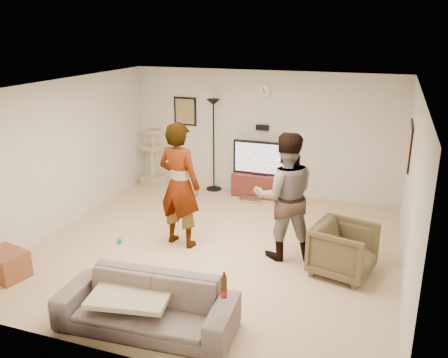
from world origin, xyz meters
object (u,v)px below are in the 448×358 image
(sofa, at_px, (147,305))
(armchair, at_px, (343,250))
(person_left, at_px, (179,185))
(beer_bottle, at_px, (224,287))
(tv_stand, at_px, (260,185))
(floor_lamp, at_px, (214,146))
(side_table, at_px, (6,264))
(person_right, at_px, (285,196))
(tv, at_px, (261,158))
(cat_tree, at_px, (152,157))

(sofa, xyz_separation_m, armchair, (1.97, 2.03, 0.07))
(person_left, distance_m, beer_bottle, 2.63)
(sofa, bearing_deg, tv_stand, 85.77)
(floor_lamp, relative_size, side_table, 3.38)
(tv_stand, bearing_deg, side_table, -119.27)
(side_table, bearing_deg, armchair, 20.69)
(tv_stand, height_order, person_right, person_right)
(tv_stand, distance_m, tv, 0.57)
(cat_tree, bearing_deg, side_table, -90.80)
(floor_lamp, xyz_separation_m, person_left, (0.43, -2.62, 0.03))
(sofa, distance_m, armchair, 2.83)
(tv, relative_size, armchair, 1.41)
(tv_stand, distance_m, person_left, 2.75)
(tv, xyz_separation_m, armchair, (1.93, -2.70, -0.44))
(tv_stand, height_order, cat_tree, cat_tree)
(person_left, bearing_deg, tv_stand, -91.82)
(person_left, xyz_separation_m, sofa, (0.56, -2.15, -0.69))
(tv_stand, distance_m, armchair, 3.32)
(tv_stand, height_order, beer_bottle, beer_bottle)
(beer_bottle, bearing_deg, sofa, 180.00)
(cat_tree, relative_size, person_right, 0.66)
(tv_stand, xyz_separation_m, floor_lamp, (-1.03, 0.04, 0.73))
(cat_tree, xyz_separation_m, person_left, (1.78, -2.44, 0.36))
(sofa, bearing_deg, person_right, 61.26)
(tv_stand, bearing_deg, tv, 0.00)
(person_left, bearing_deg, beer_bottle, 136.10)
(cat_tree, xyz_separation_m, person_right, (3.40, -2.30, 0.33))
(person_left, relative_size, beer_bottle, 7.91)
(armchair, relative_size, side_table, 1.42)
(tv, xyz_separation_m, side_table, (-2.44, -4.35, -0.61))
(tv_stand, relative_size, person_right, 0.58)
(tv, distance_m, sofa, 4.75)
(tv, xyz_separation_m, floor_lamp, (-1.03, 0.04, 0.16))
(person_left, bearing_deg, sofa, 115.79)
(tv, bearing_deg, tv_stand, 0.00)
(cat_tree, distance_m, armchair, 5.02)
(floor_lamp, distance_m, person_left, 2.66)
(floor_lamp, relative_size, person_left, 0.97)
(floor_lamp, relative_size, person_right, 1.00)
(tv, bearing_deg, person_right, -67.29)
(tv, distance_m, person_right, 2.65)
(floor_lamp, height_order, armchair, floor_lamp)
(tv_stand, distance_m, beer_bottle, 4.83)
(person_left, bearing_deg, side_table, 55.17)
(armchair, bearing_deg, tv_stand, 49.36)
(tv_stand, xyz_separation_m, beer_bottle, (0.89, -4.73, 0.49))
(side_table, bearing_deg, person_right, 28.83)
(tv_stand, bearing_deg, armchair, -54.43)
(person_left, distance_m, side_table, 2.67)
(beer_bottle, bearing_deg, floor_lamp, 111.96)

